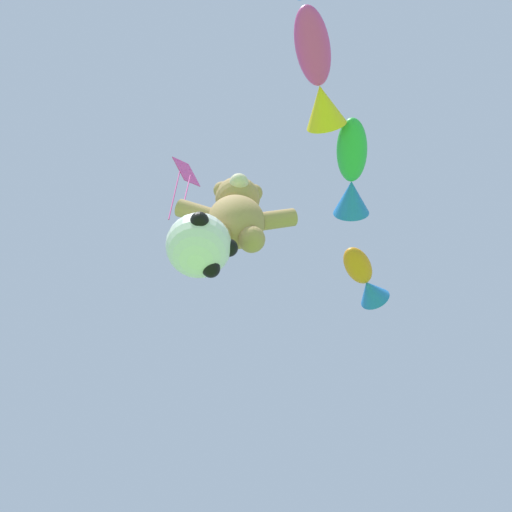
{
  "coord_description": "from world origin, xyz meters",
  "views": [
    {
      "loc": [
        -1.01,
        -2.02,
        1.04
      ],
      "look_at": [
        -0.5,
        3.52,
        10.23
      ],
      "focal_mm": 40.0,
      "sensor_mm": 36.0,
      "label": 1
    }
  ],
  "objects_px": {
    "teddy_bear_kite": "(237,214)",
    "soccer_ball_kite": "(199,246)",
    "fish_kite_tangerine": "(364,278)",
    "fish_kite_emerald": "(352,174)",
    "fish_kite_magenta": "(318,77)",
    "diamond_kite": "(185,177)"
  },
  "relations": [
    {
      "from": "fish_kite_emerald",
      "to": "fish_kite_magenta",
      "type": "relative_size",
      "value": 0.92
    },
    {
      "from": "fish_kite_magenta",
      "to": "diamond_kite",
      "type": "relative_size",
      "value": 0.87
    },
    {
      "from": "fish_kite_tangerine",
      "to": "fish_kite_magenta",
      "type": "relative_size",
      "value": 0.68
    },
    {
      "from": "fish_kite_emerald",
      "to": "fish_kite_magenta",
      "type": "xyz_separation_m",
      "value": [
        -1.1,
        -2.11,
        -0.11
      ]
    },
    {
      "from": "fish_kite_tangerine",
      "to": "fish_kite_emerald",
      "type": "relative_size",
      "value": 0.74
    },
    {
      "from": "soccer_ball_kite",
      "to": "fish_kite_magenta",
      "type": "distance_m",
      "value": 4.92
    },
    {
      "from": "diamond_kite",
      "to": "fish_kite_emerald",
      "type": "bearing_deg",
      "value": -14.82
    },
    {
      "from": "fish_kite_magenta",
      "to": "fish_kite_tangerine",
      "type": "bearing_deg",
      "value": 68.56
    },
    {
      "from": "fish_kite_magenta",
      "to": "fish_kite_emerald",
      "type": "bearing_deg",
      "value": 62.56
    },
    {
      "from": "teddy_bear_kite",
      "to": "fish_kite_tangerine",
      "type": "bearing_deg",
      "value": 40.18
    },
    {
      "from": "fish_kite_emerald",
      "to": "fish_kite_magenta",
      "type": "height_order",
      "value": "fish_kite_emerald"
    },
    {
      "from": "soccer_ball_kite",
      "to": "fish_kite_magenta",
      "type": "xyz_separation_m",
      "value": [
        2.02,
        -1.83,
        4.1
      ]
    },
    {
      "from": "teddy_bear_kite",
      "to": "fish_kite_magenta",
      "type": "bearing_deg",
      "value": -52.44
    },
    {
      "from": "teddy_bear_kite",
      "to": "soccer_ball_kite",
      "type": "xyz_separation_m",
      "value": [
        -0.56,
        -0.07,
        -1.35
      ]
    },
    {
      "from": "fish_kite_tangerine",
      "to": "fish_kite_emerald",
      "type": "distance_m",
      "value": 2.69
    },
    {
      "from": "teddy_bear_kite",
      "to": "diamond_kite",
      "type": "xyz_separation_m",
      "value": [
        -1.35,
        1.25,
        4.27
      ]
    },
    {
      "from": "fish_kite_magenta",
      "to": "diamond_kite",
      "type": "height_order",
      "value": "diamond_kite"
    },
    {
      "from": "soccer_ball_kite",
      "to": "teddy_bear_kite",
      "type": "bearing_deg",
      "value": 6.95
    },
    {
      "from": "teddy_bear_kite",
      "to": "soccer_ball_kite",
      "type": "height_order",
      "value": "teddy_bear_kite"
    },
    {
      "from": "fish_kite_emerald",
      "to": "diamond_kite",
      "type": "height_order",
      "value": "diamond_kite"
    },
    {
      "from": "fish_kite_emerald",
      "to": "teddy_bear_kite",
      "type": "bearing_deg",
      "value": -175.2
    },
    {
      "from": "fish_kite_tangerine",
      "to": "soccer_ball_kite",
      "type": "bearing_deg",
      "value": -143.51
    }
  ]
}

